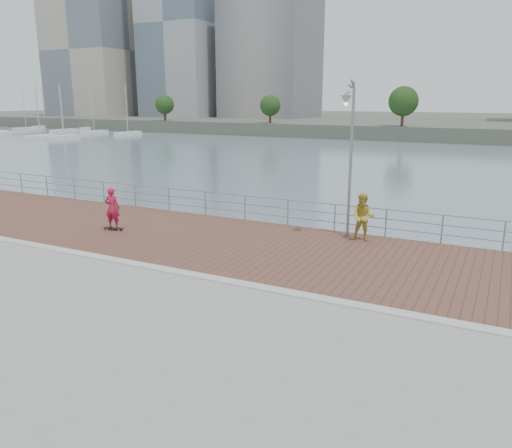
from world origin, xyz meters
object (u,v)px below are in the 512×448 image
at_px(street_lamp, 349,133).
at_px(skateboarder, 112,208).
at_px(guardrail, 311,212).
at_px(bystander, 363,217).

height_order(street_lamp, skateboarder, street_lamp).
height_order(guardrail, skateboarder, skateboarder).
relative_size(street_lamp, bystander, 3.14).
xyz_separation_m(street_lamp, skateboarder, (-8.71, -3.10, -3.06)).
xyz_separation_m(street_lamp, bystander, (0.70, -0.04, -3.08)).
height_order(guardrail, bystander, bystander).
relative_size(guardrail, skateboarder, 23.43).
bearing_deg(bystander, street_lamp, 171.09).
bearing_deg(guardrail, skateboarder, -150.15).
bearing_deg(street_lamp, bystander, -3.57).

